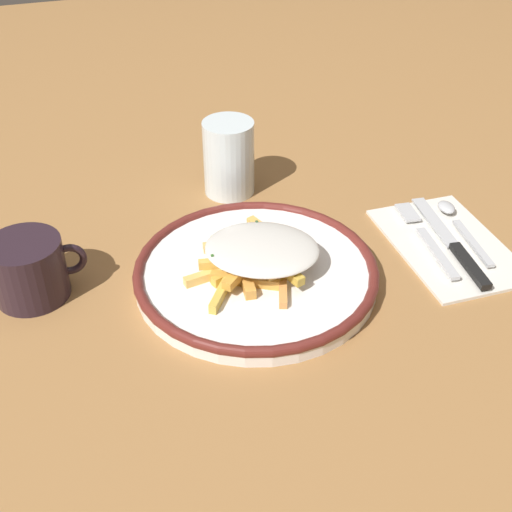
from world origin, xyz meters
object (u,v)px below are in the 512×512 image
at_px(napkin, 448,244).
at_px(coffee_mug, 29,269).
at_px(knife, 455,247).
at_px(plate, 256,273).
at_px(fries_heap, 258,255).
at_px(spoon, 456,221).
at_px(fork, 426,238).
at_px(water_glass, 229,158).

xyz_separation_m(napkin, coffee_mug, (-0.53, 0.07, 0.03)).
xyz_separation_m(napkin, knife, (-0.00, -0.02, 0.01)).
distance_m(plate, fries_heap, 0.03).
bearing_deg(knife, spoon, 57.49).
bearing_deg(fries_heap, napkin, -1.89).
distance_m(plate, fork, 0.24).
relative_size(fork, knife, 0.84).
height_order(fries_heap, spoon, fries_heap).
bearing_deg(knife, napkin, 83.96).
height_order(fries_heap, fork, fries_heap).
distance_m(fries_heap, spoon, 0.30).
xyz_separation_m(plate, napkin, (0.27, -0.01, -0.01)).
distance_m(knife, coffee_mug, 0.53).
relative_size(plate, water_glass, 2.71).
xyz_separation_m(napkin, water_glass, (-0.24, 0.23, 0.05)).
relative_size(fries_heap, spoon, 1.22).
xyz_separation_m(plate, fries_heap, (0.00, 0.00, 0.03)).
xyz_separation_m(fries_heap, fork, (0.24, 0.00, -0.03)).
bearing_deg(plate, knife, -5.87).
bearing_deg(fork, spoon, 20.96).
relative_size(plate, knife, 1.43).
bearing_deg(fork, water_glass, 134.21).
relative_size(fork, water_glass, 1.59).
bearing_deg(fries_heap, spoon, 5.04).
bearing_deg(spoon, plate, -174.94).
xyz_separation_m(spoon, water_glass, (-0.27, 0.19, 0.04)).
height_order(napkin, knife, knife).
bearing_deg(fork, knife, -51.38).
xyz_separation_m(fries_heap, water_glass, (0.03, 0.22, 0.02)).
bearing_deg(fries_heap, knife, -6.02).
bearing_deg(water_glass, knife, -46.44).
distance_m(napkin, coffee_mug, 0.53).
height_order(plate, coffee_mug, coffee_mug).
relative_size(plate, coffee_mug, 2.66).
distance_m(plate, spoon, 0.30).
height_order(fork, water_glass, water_glass).
bearing_deg(coffee_mug, fork, -6.27).
bearing_deg(knife, water_glass, 133.56).
bearing_deg(water_glass, fries_heap, -96.91).
bearing_deg(coffee_mug, napkin, -7.25).
xyz_separation_m(plate, knife, (0.26, -0.03, -0.00)).
height_order(plate, napkin, plate).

